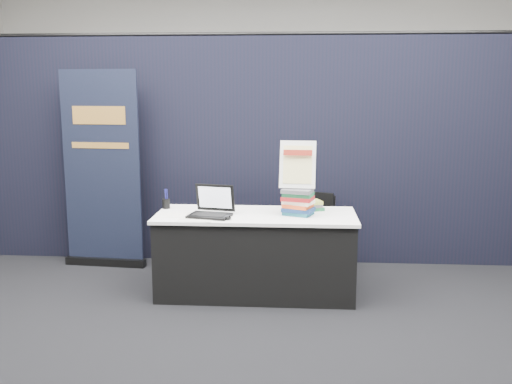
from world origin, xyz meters
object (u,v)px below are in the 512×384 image
object	(u,v)px
book_stack_short	(310,205)
info_sign	(298,165)
pullup_banner	(102,181)
stacking_chair	(318,228)
display_table	(256,254)
book_stack_tall	(297,202)
laptop	(210,209)

from	to	relation	value
book_stack_short	info_sign	bearing A→B (deg)	-122.11
pullup_banner	stacking_chair	size ratio (longest dim) A/B	2.57
book_stack_short	display_table	bearing A→B (deg)	-158.30
info_sign	pullup_banner	distance (m)	2.18
book_stack_tall	info_sign	bearing A→B (deg)	90.00
laptop	pullup_banner	world-z (taller)	pullup_banner
display_table	pullup_banner	size ratio (longest dim) A/B	0.87
stacking_chair	display_table	bearing A→B (deg)	-106.69
book_stack_tall	pullup_banner	bearing A→B (deg)	159.41
info_sign	stacking_chair	bearing A→B (deg)	77.04
display_table	pullup_banner	world-z (taller)	pullup_banner
display_table	laptop	distance (m)	0.60
book_stack_tall	pullup_banner	xyz separation A→B (m)	(-2.03, 0.76, 0.04)
laptop	stacking_chair	bearing A→B (deg)	51.39
info_sign	pullup_banner	size ratio (longest dim) A/B	0.21
pullup_banner	stacking_chair	world-z (taller)	pullup_banner
stacking_chair	book_stack_tall	bearing A→B (deg)	-83.67
book_stack_tall	book_stack_short	size ratio (longest dim) A/B	1.16
display_table	stacking_chair	xyz separation A→B (m)	(0.59, 0.72, 0.07)
info_sign	book_stack_short	bearing A→B (deg)	61.90
laptop	info_sign	world-z (taller)	info_sign
book_stack_tall	book_stack_short	bearing A→B (deg)	61.61
display_table	stacking_chair	size ratio (longest dim) A/B	2.25
book_stack_tall	info_sign	size ratio (longest dim) A/B	0.69
book_stack_short	info_sign	distance (m)	0.46
laptop	pullup_banner	xyz separation A→B (m)	(-1.26, 0.85, 0.10)
laptop	book_stack_short	world-z (taller)	laptop
laptop	info_sign	bearing A→B (deg)	19.85
display_table	book_stack_short	xyz separation A→B (m)	(0.49, 0.19, 0.42)
laptop	stacking_chair	size ratio (longest dim) A/B	0.50
book_stack_short	info_sign	world-z (taller)	info_sign
book_stack_short	stacking_chair	bearing A→B (deg)	79.35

